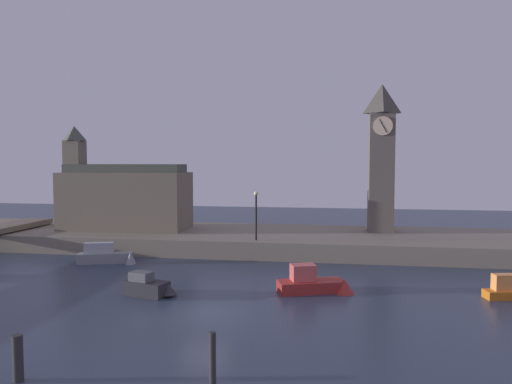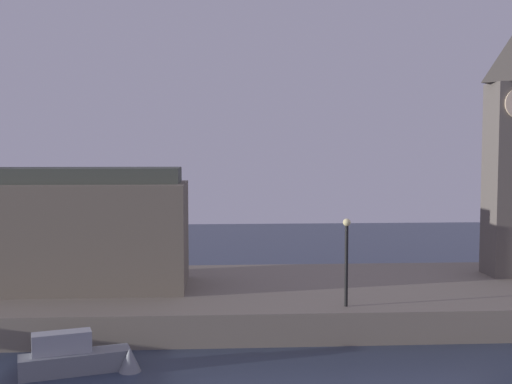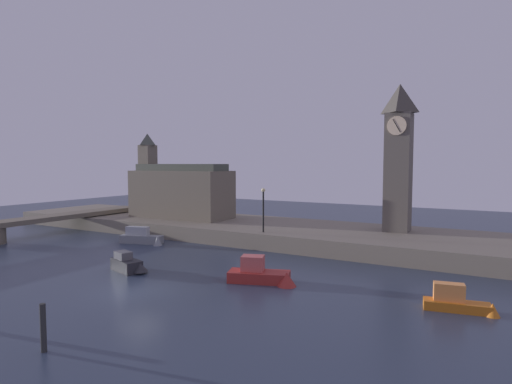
# 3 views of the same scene
# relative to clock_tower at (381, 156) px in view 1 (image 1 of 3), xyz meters

# --- Properties ---
(ground_plane) EXTENTS (120.00, 120.00, 0.00)m
(ground_plane) POSITION_rel_clock_tower_xyz_m (-11.02, -21.92, -8.57)
(ground_plane) COLOR #2D384C
(far_embankment) EXTENTS (70.00, 12.00, 1.50)m
(far_embankment) POSITION_rel_clock_tower_xyz_m (-11.02, -1.92, -7.82)
(far_embankment) COLOR slate
(far_embankment) RESTS_ON ground
(clock_tower) EXTENTS (2.47, 2.51, 13.68)m
(clock_tower) POSITION_rel_clock_tower_xyz_m (0.00, 0.00, 0.00)
(clock_tower) COLOR #5B544C
(clock_tower) RESTS_ON far_embankment
(parliament_hall) EXTENTS (12.20, 5.05, 10.03)m
(parliament_hall) POSITION_rel_clock_tower_xyz_m (-24.72, -1.90, -3.92)
(parliament_hall) COLOR #6B6051
(parliament_hall) RESTS_ON far_embankment
(streetlamp) EXTENTS (0.36, 0.36, 4.09)m
(streetlamp) POSITION_rel_clock_tower_xyz_m (-10.69, -6.70, -4.53)
(streetlamp) COLOR black
(streetlamp) RESTS_ON far_embankment
(mooring_post_left) EXTENTS (0.38, 0.38, 1.73)m
(mooring_post_left) POSITION_rel_clock_tower_xyz_m (-15.72, -30.57, -7.71)
(mooring_post_left) COLOR #2D2D2D
(mooring_post_left) RESTS_ON ground
(mooring_post_right) EXTENTS (0.24, 0.24, 2.06)m
(mooring_post_right) POSITION_rel_clock_tower_xyz_m (-8.51, -30.03, -7.54)
(mooring_post_right) COLOR #2D2D2D
(mooring_post_right) RESTS_ON ground
(boat_cruiser_grey) EXTENTS (4.91, 2.25, 1.72)m
(boat_cruiser_grey) POSITION_rel_clock_tower_xyz_m (-21.99, -10.59, -7.97)
(boat_cruiser_grey) COLOR gray
(boat_cruiser_grey) RESTS_ON ground
(boat_barge_dark) EXTENTS (3.50, 1.97, 1.43)m
(boat_barge_dark) POSITION_rel_clock_tower_xyz_m (-15.22, -18.94, -8.02)
(boat_barge_dark) COLOR #232328
(boat_barge_dark) RESTS_ON ground
(boat_dinghy_red) EXTENTS (5.09, 2.81, 1.82)m
(boat_dinghy_red) POSITION_rel_clock_tower_xyz_m (-5.25, -16.58, -8.04)
(boat_dinghy_red) COLOR maroon
(boat_dinghy_red) RESTS_ON ground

